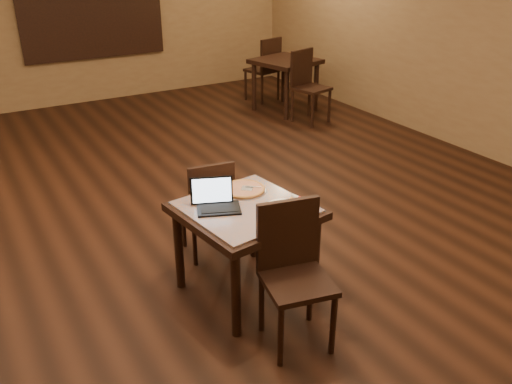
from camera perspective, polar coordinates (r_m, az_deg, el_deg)
ground at (r=5.40m, az=-6.16°, el=-3.50°), size 10.00×10.00×0.00m
wall_back at (r=9.59m, az=-19.95°, el=17.40°), size 8.00×0.02×3.00m
wall_right at (r=7.40m, az=23.60°, el=14.86°), size 0.02×10.00×3.00m
mural at (r=9.66m, az=-16.92°, el=18.15°), size 2.34×0.05×1.64m
tiled_table at (r=4.10m, az=-1.09°, el=-2.78°), size 1.04×1.04×0.76m
chair_main_near at (r=3.71m, az=3.89°, el=-7.74°), size 0.52×0.52×1.02m
chair_main_far at (r=4.65m, az=-4.97°, el=-1.26°), size 0.45×0.45×0.92m
laptop at (r=4.02m, az=-4.30°, el=-0.87°), size 0.38×0.35×0.22m
plate at (r=4.02m, az=2.90°, el=-1.66°), size 0.28×0.28×0.02m
pizza_slice at (r=4.01m, az=2.90°, el=-1.47°), size 0.28×0.28×0.02m
pizza_pan at (r=4.29m, az=-1.30°, el=0.17°), size 0.36×0.36×0.01m
pizza_whole at (r=4.29m, az=-1.30°, el=0.34°), size 0.34×0.34×0.02m
spatula at (r=4.28m, az=-0.93°, el=0.40°), size 0.22×0.20×0.01m
napkin_roll at (r=4.13m, az=4.68°, el=-0.74°), size 0.08×0.17×0.04m
other_table_a at (r=8.84m, az=3.11°, el=12.89°), size 1.08×1.08×0.83m
other_table_a_chair_near at (r=8.35m, az=5.38°, el=11.47°), size 0.56×0.56×1.07m
other_table_a_chair_far at (r=9.39m, az=1.06°, el=13.13°), size 0.56×0.56×1.07m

